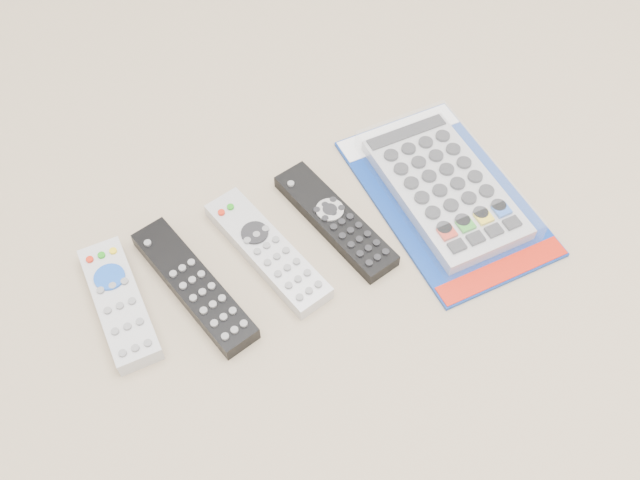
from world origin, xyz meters
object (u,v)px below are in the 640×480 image
jumbo_remote_packaged (445,187)px  remote_large_black (335,220)px  remote_slim_black (194,285)px  remote_small_grey (119,303)px  remote_silver_dvd (267,251)px

jumbo_remote_packaged → remote_large_black: bearing=173.0°
remote_slim_black → remote_large_black: 0.19m
remote_slim_black → remote_large_black: (0.19, 0.00, -0.00)m
remote_small_grey → jumbo_remote_packaged: (0.43, -0.04, 0.00)m
remote_small_grey → remote_silver_dvd: bearing=-1.7°
remote_silver_dvd → jumbo_remote_packaged: jumbo_remote_packaged is taller
remote_large_black → remote_slim_black: bearing=171.9°
remote_small_grey → remote_large_black: bearing=0.1°
remote_small_grey → remote_large_black: remote_small_grey is taller
remote_small_grey → remote_slim_black: remote_small_grey is taller
remote_large_black → remote_silver_dvd: bearing=171.2°
remote_slim_black → remote_large_black: bearing=-9.4°
remote_slim_black → jumbo_remote_packaged: (0.34, -0.02, 0.01)m
remote_slim_black → remote_silver_dvd: bearing=-8.7°
remote_silver_dvd → remote_small_grey: bearing=164.8°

